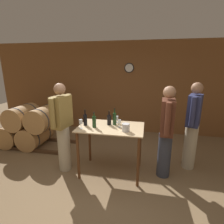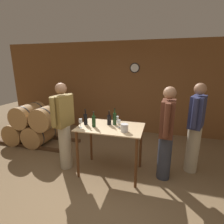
% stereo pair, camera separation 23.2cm
% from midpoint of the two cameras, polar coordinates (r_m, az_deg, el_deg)
% --- Properties ---
extents(ground_plane, '(14.00, 14.00, 0.00)m').
position_cam_midpoint_polar(ground_plane, '(3.10, -7.02, -25.89)').
color(ground_plane, brown).
extents(back_wall, '(8.40, 0.08, 2.70)m').
position_cam_midpoint_polar(back_wall, '(5.33, 2.85, 7.82)').
color(back_wall, brown).
rests_on(back_wall, ground_plane).
extents(barrel_rack, '(2.54, 0.81, 1.06)m').
position_cam_midpoint_polar(barrel_rack, '(4.98, -26.76, -4.27)').
color(barrel_rack, '#4C331E').
rests_on(barrel_rack, ground_plane).
extents(tasting_table, '(1.18, 0.76, 0.94)m').
position_cam_midpoint_polar(tasting_table, '(3.26, -2.40, -7.58)').
color(tasting_table, '#D1B284').
rests_on(tasting_table, ground_plane).
extents(wine_bottle_far_left, '(0.07, 0.07, 0.30)m').
position_cam_midpoint_polar(wine_bottle_far_left, '(3.29, -10.73, -2.43)').
color(wine_bottle_far_left, black).
rests_on(wine_bottle_far_left, tasting_table).
extents(wine_bottle_left, '(0.07, 0.07, 0.28)m').
position_cam_midpoint_polar(wine_bottle_left, '(3.16, -7.94, -3.08)').
color(wine_bottle_left, '#193819').
rests_on(wine_bottle_left, tasting_table).
extents(wine_bottle_center, '(0.08, 0.08, 0.27)m').
position_cam_midpoint_polar(wine_bottle_center, '(3.26, -2.98, -2.54)').
color(wine_bottle_center, black).
rests_on(wine_bottle_center, tasting_table).
extents(wine_bottle_right, '(0.07, 0.07, 0.32)m').
position_cam_midpoint_polar(wine_bottle_right, '(3.27, -1.17, -2.11)').
color(wine_bottle_right, '#193819').
rests_on(wine_bottle_right, tasting_table).
extents(wine_glass_near_left, '(0.06, 0.06, 0.17)m').
position_cam_midpoint_polar(wine_glass_near_left, '(3.14, -12.27, -3.22)').
color(wine_glass_near_left, silver).
rests_on(wine_glass_near_left, tasting_table).
extents(wine_glass_near_center, '(0.06, 0.06, 0.14)m').
position_cam_midpoint_polar(wine_glass_near_center, '(3.37, -0.44, -2.00)').
color(wine_glass_near_center, silver).
rests_on(wine_glass_near_center, tasting_table).
extents(wine_glass_near_right, '(0.06, 0.06, 0.14)m').
position_cam_midpoint_polar(wine_glass_near_right, '(3.14, 0.33, -3.22)').
color(wine_glass_near_right, silver).
rests_on(wine_glass_near_right, tasting_table).
extents(ice_bucket, '(0.13, 0.13, 0.13)m').
position_cam_midpoint_polar(ice_bucket, '(2.96, 2.30, -5.10)').
color(ice_bucket, silver).
rests_on(ice_bucket, tasting_table).
extents(person_host, '(0.29, 0.58, 1.71)m').
position_cam_midpoint_polar(person_host, '(3.47, -17.71, -4.44)').
color(person_host, '#B7AD93').
rests_on(person_host, ground_plane).
extents(person_visitor_with_scarf, '(0.25, 0.59, 1.69)m').
position_cam_midpoint_polar(person_visitor_with_scarf, '(3.23, 15.34, -5.99)').
color(person_visitor_with_scarf, '#333847').
rests_on(person_visitor_with_scarf, ground_plane).
extents(person_visitor_bearded, '(0.34, 0.56, 1.72)m').
position_cam_midpoint_polar(person_visitor_bearded, '(3.65, 23.18, -3.88)').
color(person_visitor_bearded, '#B7AD93').
rests_on(person_visitor_bearded, ground_plane).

